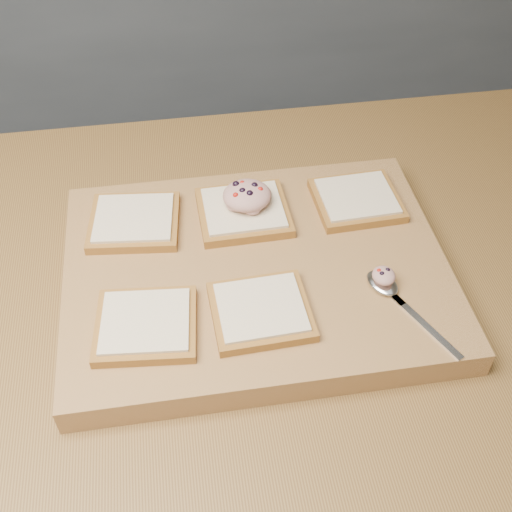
{
  "coord_description": "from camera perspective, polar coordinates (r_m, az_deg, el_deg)",
  "views": [
    {
      "loc": [
        0.03,
        -0.6,
        1.56
      ],
      "look_at": [
        0.12,
        -0.02,
        0.95
      ],
      "focal_mm": 45.0,
      "sensor_mm": 36.0,
      "label": 1
    }
  ],
  "objects": [
    {
      "name": "island_counter",
      "position": [
        1.26,
        -5.82,
        -16.18
      ],
      "size": [
        2.0,
        0.8,
        0.9
      ],
      "color": "slate",
      "rests_on": "ground"
    },
    {
      "name": "back_counter",
      "position": [
        2.3,
        -8.97,
        17.02
      ],
      "size": [
        3.6,
        0.62,
        0.94
      ],
      "color": "slate",
      "rests_on": "ground"
    },
    {
      "name": "cutting_board",
      "position": [
        0.87,
        0.0,
        -1.52
      ],
      "size": [
        0.51,
        0.38,
        0.04
      ],
      "primitive_type": "cube",
      "color": "#9D7343",
      "rests_on": "island_counter"
    },
    {
      "name": "bread_far_left",
      "position": [
        0.91,
        -10.77,
        3.05
      ],
      "size": [
        0.13,
        0.13,
        0.02
      ],
      "color": "#A2712A",
      "rests_on": "cutting_board"
    },
    {
      "name": "bread_far_center",
      "position": [
        0.91,
        -1.12,
        3.97
      ],
      "size": [
        0.13,
        0.12,
        0.02
      ],
      "color": "#A2712A",
      "rests_on": "cutting_board"
    },
    {
      "name": "bread_far_right",
      "position": [
        0.94,
        8.94,
        4.97
      ],
      "size": [
        0.12,
        0.11,
        0.02
      ],
      "color": "#A2712A",
      "rests_on": "cutting_board"
    },
    {
      "name": "bread_near_left",
      "position": [
        0.78,
        -9.77,
        -6.02
      ],
      "size": [
        0.13,
        0.12,
        0.02
      ],
      "color": "#A2712A",
      "rests_on": "cutting_board"
    },
    {
      "name": "bread_near_center",
      "position": [
        0.79,
        0.43,
        -4.9
      ],
      "size": [
        0.12,
        0.11,
        0.02
      ],
      "color": "#A2712A",
      "rests_on": "cutting_board"
    },
    {
      "name": "tuna_salad_dollop",
      "position": [
        0.9,
        -0.81,
        5.43
      ],
      "size": [
        0.07,
        0.06,
        0.03
      ],
      "color": "tan",
      "rests_on": "bread_far_center"
    },
    {
      "name": "spoon",
      "position": [
        0.83,
        11.69,
        -2.9
      ],
      "size": [
        0.09,
        0.16,
        0.01
      ],
      "color": "silver",
      "rests_on": "cutting_board"
    },
    {
      "name": "spoon_salad",
      "position": [
        0.83,
        11.29,
        -1.71
      ],
      "size": [
        0.03,
        0.03,
        0.02
      ],
      "color": "tan",
      "rests_on": "spoon"
    }
  ]
}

